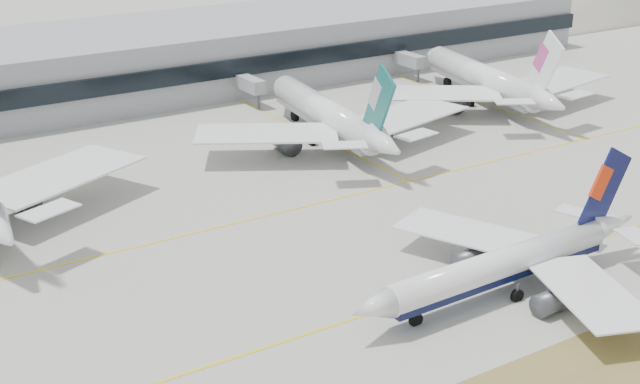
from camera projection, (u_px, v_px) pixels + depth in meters
ground at (367, 292)px, 118.23m from camera, size 3000.00×3000.00×0.00m
taxiing_airliner at (509, 263)px, 116.98m from camera, size 50.41×43.86×16.95m
widebody_cathay at (330, 117)px, 175.13m from camera, size 58.00×57.29×20.90m
widebody_china_air at (488, 81)px, 201.23m from camera, size 58.92×58.52×21.44m
terminal at (78, 68)px, 205.49m from camera, size 280.00×43.10×15.00m
hangar at (506, 20)px, 301.96m from camera, size 91.00×60.00×60.00m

